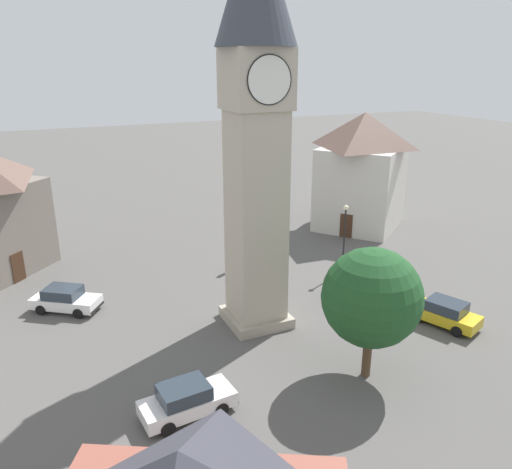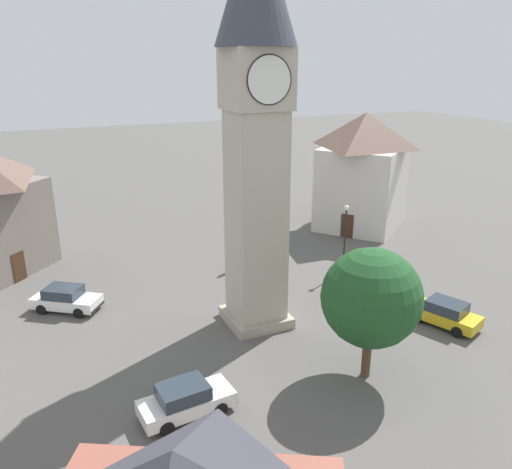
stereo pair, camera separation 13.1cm
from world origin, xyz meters
The scene contains 10 objects.
ground_plane centered at (0.00, 0.00, 0.00)m, with size 200.00×200.00×0.00m, color #565451.
clock_tower centered at (0.00, 0.00, 12.86)m, with size 4.17×4.17×21.98m.
car_blue_kerb centered at (-10.12, 6.15, 0.76)m, with size 4.35×3.75×1.53m.
car_silver_kerb centered at (6.22, -0.76, 0.76)m, with size 2.70×4.42×1.53m.
car_red_corner centered at (-6.20, -6.37, 0.76)m, with size 4.27×2.11×1.53m.
car_white_side centered at (9.83, -4.85, 0.76)m, with size 3.09×4.46×1.53m.
pedestrian centered at (1.33, 7.54, 1.01)m, with size 0.38×0.48×1.69m.
tree centered at (2.67, -7.16, 4.22)m, with size 4.74×4.74×6.60m.
building_terrace_right centered at (16.38, 12.82, 5.30)m, with size 10.56×10.40×10.40m.
lamp_post centered at (8.77, 4.04, 3.41)m, with size 0.36×0.36×5.11m.
Camera 1 is at (-11.08, -24.34, 14.70)m, focal length 35.52 mm.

